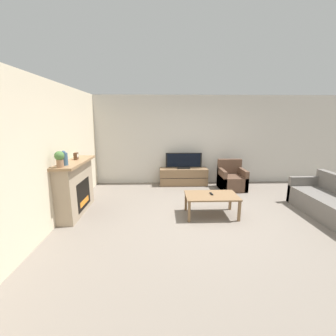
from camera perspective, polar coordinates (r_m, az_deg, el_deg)
The scene contains 12 objects.
ground_plane at distance 4.87m, azimuth 11.10°, elevation -12.15°, with size 24.00×24.00×0.00m, color slate.
wall_back at distance 7.07m, azimuth 6.81°, elevation 7.02°, with size 12.00×0.06×2.70m.
wall_left at distance 4.81m, azimuth -26.85°, elevation 3.23°, with size 0.06×12.00×2.70m.
fireplace at distance 5.20m, azimuth -22.48°, elevation -4.44°, with size 0.45×1.48×1.15m.
mantel_vase_left at distance 4.64m, azimuth -24.88°, elevation 2.19°, with size 0.13×0.13×0.28m.
mantel_clock at distance 5.19m, azimuth -22.32°, elevation 2.80°, with size 0.08×0.11×0.15m.
potted_plant at distance 4.47m, azimuth -25.83°, elevation 2.28°, with size 0.17×0.17×0.30m.
tv_stand at distance 6.94m, azimuth 3.95°, elevation -2.20°, with size 1.45×0.42×0.51m.
tv at distance 6.83m, azimuth 4.01°, elevation 1.69°, with size 1.09×0.18×0.48m.
armchair at distance 6.79m, azimuth 15.83°, elevation -2.82°, with size 0.70×0.76×0.83m.
coffee_table at distance 4.81m, azimuth 10.96°, elevation -7.31°, with size 1.08×0.67×0.45m.
remote at distance 4.83m, azimuth 10.99°, elevation -6.45°, with size 0.05×0.15×0.02m.
Camera 1 is at (-1.06, -4.31, 2.01)m, focal length 24.00 mm.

